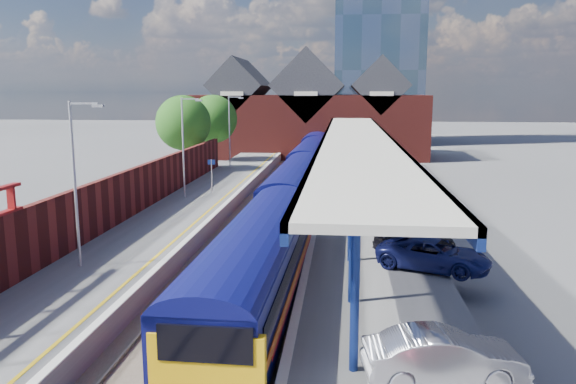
{
  "coord_description": "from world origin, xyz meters",
  "views": [
    {
      "loc": [
        4.64,
        -16.08,
        8.34
      ],
      "look_at": [
        1.44,
        16.02,
        2.6
      ],
      "focal_mm": 35.0,
      "sensor_mm": 36.0,
      "label": 1
    }
  ],
  "objects_px": {
    "lamp_post_d": "(231,127)",
    "parked_car_dark": "(415,240)",
    "train": "(304,170)",
    "parked_car_blue": "(434,254)",
    "parked_car_silver": "(444,356)",
    "platform_sign": "(212,170)",
    "lamp_post_b": "(77,174)",
    "lamp_post_c": "(185,141)"
  },
  "relations": [
    {
      "from": "train",
      "to": "lamp_post_b",
      "type": "xyz_separation_m",
      "value": [
        -7.86,
        -22.74,
        2.87
      ]
    },
    {
      "from": "lamp_post_d",
      "to": "parked_car_blue",
      "type": "bearing_deg",
      "value": -64.37
    },
    {
      "from": "parked_car_dark",
      "to": "lamp_post_c",
      "type": "bearing_deg",
      "value": 28.5
    },
    {
      "from": "platform_sign",
      "to": "parked_car_silver",
      "type": "bearing_deg",
      "value": -65.01
    },
    {
      "from": "train",
      "to": "parked_car_blue",
      "type": "distance_m",
      "value": 22.77
    },
    {
      "from": "parked_car_silver",
      "to": "train",
      "type": "bearing_deg",
      "value": 2.2
    },
    {
      "from": "parked_car_silver",
      "to": "parked_car_dark",
      "type": "bearing_deg",
      "value": -11.85
    },
    {
      "from": "lamp_post_b",
      "to": "lamp_post_d",
      "type": "distance_m",
      "value": 32.0
    },
    {
      "from": "platform_sign",
      "to": "parked_car_blue",
      "type": "distance_m",
      "value": 21.66
    },
    {
      "from": "platform_sign",
      "to": "lamp_post_d",
      "type": "bearing_deg",
      "value": 95.56
    },
    {
      "from": "parked_car_silver",
      "to": "parked_car_blue",
      "type": "bearing_deg",
      "value": -15.53
    },
    {
      "from": "lamp_post_d",
      "to": "parked_car_dark",
      "type": "relative_size",
      "value": 1.78
    },
    {
      "from": "lamp_post_d",
      "to": "platform_sign",
      "type": "xyz_separation_m",
      "value": [
        1.36,
        -14.0,
        -2.3
      ]
    },
    {
      "from": "lamp_post_d",
      "to": "parked_car_blue",
      "type": "xyz_separation_m",
      "value": [
        14.84,
        -30.93,
        -3.34
      ]
    },
    {
      "from": "lamp_post_c",
      "to": "parked_car_dark",
      "type": "xyz_separation_m",
      "value": [
        14.38,
        -12.37,
        -3.42
      ]
    },
    {
      "from": "parked_car_dark",
      "to": "parked_car_blue",
      "type": "xyz_separation_m",
      "value": [
        0.46,
        -2.56,
        0.08
      ]
    },
    {
      "from": "lamp_post_b",
      "to": "parked_car_blue",
      "type": "xyz_separation_m",
      "value": [
        14.84,
        1.07,
        -3.34
      ]
    },
    {
      "from": "platform_sign",
      "to": "lamp_post_b",
      "type": "bearing_deg",
      "value": -94.33
    },
    {
      "from": "lamp_post_c",
      "to": "lamp_post_d",
      "type": "bearing_deg",
      "value": 90.0
    },
    {
      "from": "lamp_post_d",
      "to": "parked_car_silver",
      "type": "height_order",
      "value": "lamp_post_d"
    },
    {
      "from": "parked_car_dark",
      "to": "lamp_post_d",
      "type": "bearing_deg",
      "value": 6.08
    },
    {
      "from": "train",
      "to": "lamp_post_b",
      "type": "distance_m",
      "value": 24.23
    },
    {
      "from": "lamp_post_c",
      "to": "platform_sign",
      "type": "distance_m",
      "value": 3.34
    },
    {
      "from": "train",
      "to": "lamp_post_c",
      "type": "distance_m",
      "value": 10.74
    },
    {
      "from": "parked_car_silver",
      "to": "parked_car_dark",
      "type": "height_order",
      "value": "parked_car_silver"
    },
    {
      "from": "platform_sign",
      "to": "parked_car_dark",
      "type": "relative_size",
      "value": 0.64
    },
    {
      "from": "lamp_post_d",
      "to": "platform_sign",
      "type": "bearing_deg",
      "value": -84.44
    },
    {
      "from": "parked_car_dark",
      "to": "platform_sign",
      "type": "bearing_deg",
      "value": 21.38
    },
    {
      "from": "parked_car_silver",
      "to": "lamp_post_d",
      "type": "bearing_deg",
      "value": 10.33
    },
    {
      "from": "lamp_post_d",
      "to": "parked_car_dark",
      "type": "xyz_separation_m",
      "value": [
        14.38,
        -28.37,
        -3.42
      ]
    },
    {
      "from": "train",
      "to": "lamp_post_b",
      "type": "bearing_deg",
      "value": -109.06
    },
    {
      "from": "lamp_post_d",
      "to": "parked_car_blue",
      "type": "distance_m",
      "value": 34.47
    },
    {
      "from": "lamp_post_b",
      "to": "parked_car_blue",
      "type": "height_order",
      "value": "lamp_post_b"
    },
    {
      "from": "train",
      "to": "parked_car_blue",
      "type": "relative_size",
      "value": 14.11
    },
    {
      "from": "train",
      "to": "lamp_post_d",
      "type": "bearing_deg",
      "value": 130.31
    },
    {
      "from": "lamp_post_c",
      "to": "parked_car_silver",
      "type": "relative_size",
      "value": 1.71
    },
    {
      "from": "lamp_post_b",
      "to": "parked_car_silver",
      "type": "height_order",
      "value": "lamp_post_b"
    },
    {
      "from": "lamp_post_d",
      "to": "train",
      "type": "bearing_deg",
      "value": -49.69
    },
    {
      "from": "lamp_post_b",
      "to": "platform_sign",
      "type": "bearing_deg",
      "value": 85.67
    },
    {
      "from": "platform_sign",
      "to": "parked_car_silver",
      "type": "height_order",
      "value": "platform_sign"
    },
    {
      "from": "parked_car_dark",
      "to": "parked_car_blue",
      "type": "relative_size",
      "value": 0.84
    },
    {
      "from": "lamp_post_b",
      "to": "lamp_post_d",
      "type": "relative_size",
      "value": 1.0
    }
  ]
}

